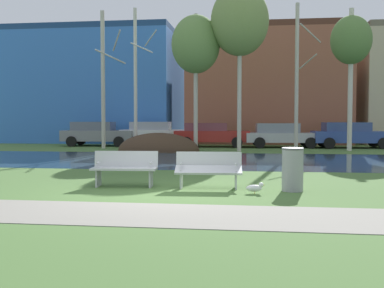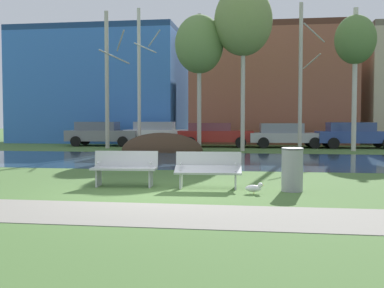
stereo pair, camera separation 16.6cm
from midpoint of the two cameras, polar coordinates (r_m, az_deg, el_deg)
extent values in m
plane|color=#476B33|center=(20.40, 2.12, -1.67)|extent=(120.00, 120.00, 0.00)
cube|color=gray|center=(8.40, -7.05, -8.38)|extent=(60.00, 2.03, 0.01)
cube|color=#2D475B|center=(19.23, 1.74, -1.94)|extent=(80.00, 7.95, 0.01)
ellipsoid|color=#423021|center=(24.91, -3.47, -0.83)|extent=(4.34, 3.21, 1.91)
cube|color=#B2B5B7|center=(11.63, -7.88, -2.99)|extent=(1.63, 0.58, 0.05)
cube|color=#B2B5B7|center=(11.88, -7.59, -1.80)|extent=(1.60, 0.19, 0.40)
cube|color=#B2B5B7|center=(11.87, -10.91, -3.99)|extent=(0.07, 0.43, 0.45)
cube|color=#B2B5B7|center=(11.59, -4.63, -4.11)|extent=(0.07, 0.43, 0.45)
cylinder|color=#B2B5B7|center=(11.80, -10.98, -2.25)|extent=(0.06, 0.28, 0.04)
cylinder|color=#B2B5B7|center=(11.51, -4.67, -2.33)|extent=(0.06, 0.28, 0.04)
cube|color=#B2B5B7|center=(11.23, 2.39, -3.18)|extent=(1.63, 0.58, 0.19)
cube|color=#B2B5B7|center=(11.49, 2.44, -1.94)|extent=(1.60, 0.19, 0.40)
cube|color=#B2B5B7|center=(11.36, -0.92, -4.25)|extent=(0.07, 0.43, 0.45)
cube|color=#B2B5B7|center=(11.31, 5.73, -4.29)|extent=(0.07, 0.43, 0.45)
cylinder|color=#B2B5B7|center=(11.28, -0.94, -2.43)|extent=(0.06, 0.28, 0.04)
cylinder|color=#B2B5B7|center=(11.23, 5.74, -2.47)|extent=(0.06, 0.28, 0.04)
cylinder|color=gray|center=(11.09, 12.51, -3.05)|extent=(0.49, 0.49, 1.01)
torus|color=#545557|center=(11.05, 12.54, -0.61)|extent=(0.52, 0.52, 0.04)
ellipsoid|color=white|center=(10.60, 7.89, -5.37)|extent=(0.35, 0.16, 0.16)
sphere|color=white|center=(10.59, 8.75, -4.96)|extent=(0.11, 0.11, 0.11)
cone|color=gold|center=(10.59, 9.08, -4.96)|extent=(0.06, 0.03, 0.03)
cylinder|color=gold|center=(10.58, 7.99, -5.78)|extent=(0.01, 0.01, 0.10)
cylinder|color=gold|center=(10.64, 7.99, -5.72)|extent=(0.01, 0.01, 0.10)
cylinder|color=#BCB7A8|center=(27.40, -10.13, 7.64)|extent=(0.23, 0.23, 7.80)
cylinder|color=#BCB7A8|center=(27.92, -8.52, 12.31)|extent=(0.84, 1.17, 1.05)
cylinder|color=#BCB7A8|center=(26.66, -9.24, 10.42)|extent=(1.40, 1.36, 0.69)
cylinder|color=beige|center=(25.85, -6.27, 7.80)|extent=(0.18, 0.18, 7.66)
cylinder|color=beige|center=(26.45, -4.44, 12.69)|extent=(1.01, 1.43, 0.68)
cylinder|color=beige|center=(25.44, -5.50, 11.55)|extent=(1.02, 0.99, 0.45)
cylinder|color=#BCB7A8|center=(25.26, 1.07, 7.48)|extent=(0.23, 0.23, 7.26)
ellipsoid|color=#668947|center=(25.50, 1.08, 12.04)|extent=(2.59, 2.59, 3.10)
cylinder|color=beige|center=(24.94, 6.41, 9.17)|extent=(0.22, 0.22, 8.70)
ellipsoid|color=olive|center=(25.32, 6.44, 14.66)|extent=(3.02, 3.02, 3.63)
cylinder|color=#BCB7A8|center=(25.17, 13.23, 7.88)|extent=(0.20, 0.20, 7.67)
cylinder|color=#BCB7A8|center=(25.73, 14.54, 9.70)|extent=(0.82, 1.16, 0.69)
cylinder|color=#BCB7A8|center=(24.90, 14.85, 12.94)|extent=(1.19, 1.16, 0.82)
cylinder|color=beige|center=(26.28, 19.34, 7.38)|extent=(0.25, 0.25, 7.48)
ellipsoid|color=#567A3D|center=(26.53, 19.42, 11.89)|extent=(2.13, 2.13, 2.56)
cube|color=slate|center=(29.97, -10.58, 1.02)|extent=(4.55, 2.12, 0.66)
cube|color=slate|center=(30.05, -11.24, 2.15)|extent=(2.58, 1.78, 0.53)
cylinder|color=black|center=(30.53, -7.46, 0.46)|extent=(0.65, 0.26, 0.64)
cylinder|color=black|center=(28.72, -8.25, 0.29)|extent=(0.65, 0.26, 0.64)
cylinder|color=black|center=(31.28, -12.71, 0.47)|extent=(0.65, 0.26, 0.64)
cylinder|color=black|center=(29.52, -13.79, 0.31)|extent=(0.65, 0.26, 0.64)
cube|color=silver|center=(29.74, -3.72, 1.08)|extent=(4.46, 2.11, 0.70)
cube|color=#949AAC|center=(29.78, -4.39, 2.23)|extent=(2.54, 1.78, 0.50)
cylinder|color=black|center=(30.49, -0.78, 0.48)|extent=(0.65, 0.26, 0.64)
cylinder|color=black|center=(28.65, -1.14, 0.32)|extent=(0.65, 0.26, 0.64)
cylinder|color=black|center=(30.90, -6.10, 0.50)|extent=(0.65, 0.26, 0.64)
cylinder|color=black|center=(29.09, -6.79, 0.34)|extent=(0.65, 0.26, 0.64)
cube|color=maroon|center=(28.36, 3.09, 0.96)|extent=(4.58, 2.06, 0.66)
cube|color=brown|center=(28.36, 2.37, 2.10)|extent=(2.60, 1.73, 0.47)
cylinder|color=black|center=(29.27, 6.03, 0.36)|extent=(0.65, 0.26, 0.64)
cylinder|color=black|center=(27.48, 6.11, 0.19)|extent=(0.65, 0.26, 0.64)
cylinder|color=black|center=(29.35, 0.26, 0.38)|extent=(0.65, 0.26, 0.64)
cylinder|color=black|center=(27.57, -0.04, 0.21)|extent=(0.65, 0.26, 0.64)
cube|color=#B2B5BC|center=(28.27, 11.66, 0.78)|extent=(4.50, 2.15, 0.55)
cube|color=gray|center=(28.22, 10.97, 1.92)|extent=(2.56, 1.80, 0.57)
cylinder|color=black|center=(29.42, 14.24, 0.30)|extent=(0.65, 0.26, 0.64)
cylinder|color=black|center=(27.57, 14.88, 0.11)|extent=(0.65, 0.26, 0.64)
cylinder|color=black|center=(29.09, 8.60, 0.33)|extent=(0.65, 0.26, 0.64)
cylinder|color=black|center=(27.21, 8.86, 0.14)|extent=(0.65, 0.26, 0.64)
cube|color=#2D4793|center=(28.79, 19.54, 0.81)|extent=(4.63, 2.07, 0.66)
cube|color=#32457F|center=(28.68, 18.86, 1.99)|extent=(2.63, 1.74, 0.52)
cylinder|color=black|center=(30.07, 21.85, 0.23)|extent=(0.65, 0.26, 0.64)
cylinder|color=black|center=(29.34, 16.26, 0.26)|extent=(0.65, 0.26, 0.64)
cylinder|color=black|center=(27.58, 17.00, 0.08)|extent=(0.65, 0.26, 0.64)
cube|color=#3870C6|center=(36.98, -10.33, 6.45)|extent=(11.90, 8.90, 7.84)
cube|color=navy|center=(37.45, -10.39, 12.75)|extent=(11.90, 8.90, 0.40)
cube|color=brown|center=(35.19, 9.71, 6.51)|extent=(11.01, 8.60, 7.68)
cube|color=#4E2C21|center=(35.67, 9.77, 13.00)|extent=(11.01, 8.60, 0.40)
camera|label=1|loc=(0.08, -89.60, 0.02)|focal=43.87mm
camera|label=2|loc=(0.08, 90.40, -0.02)|focal=43.87mm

